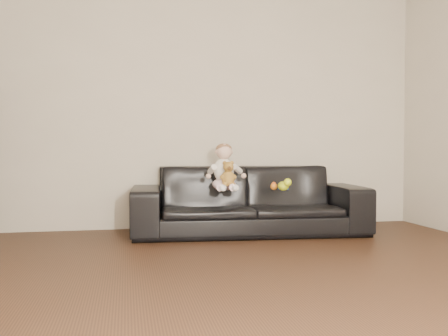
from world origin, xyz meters
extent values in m
plane|color=#382113|center=(0.00, 0.00, 0.00)|extent=(5.50, 5.50, 0.00)
plane|color=beige|center=(0.00, 2.75, 1.30)|extent=(5.00, 0.00, 5.00)
imported|color=black|center=(0.48, 2.25, 0.34)|extent=(2.37, 1.06, 0.68)
ellipsoid|color=#FDD5DB|center=(0.21, 2.14, 0.51)|extent=(0.27, 0.25, 0.12)
ellipsoid|color=white|center=(0.21, 2.15, 0.64)|extent=(0.23, 0.21, 0.24)
sphere|color=beige|center=(0.21, 2.14, 0.83)|extent=(0.19, 0.19, 0.16)
ellipsoid|color=#8C603F|center=(0.21, 2.15, 0.85)|extent=(0.19, 0.19, 0.11)
cylinder|color=#FDD5DB|center=(0.16, 1.99, 0.49)|extent=(0.11, 0.20, 0.08)
cylinder|color=#FDD5DB|center=(0.26, 1.99, 0.49)|extent=(0.11, 0.20, 0.08)
sphere|color=white|center=(0.15, 1.89, 0.49)|extent=(0.08, 0.08, 0.06)
sphere|color=white|center=(0.27, 1.89, 0.49)|extent=(0.08, 0.08, 0.06)
cylinder|color=white|center=(0.09, 2.10, 0.65)|extent=(0.10, 0.17, 0.11)
cylinder|color=white|center=(0.33, 2.10, 0.65)|extent=(0.10, 0.17, 0.11)
ellipsoid|color=olive|center=(0.22, 1.99, 0.57)|extent=(0.15, 0.13, 0.15)
sphere|color=olive|center=(0.22, 1.98, 0.68)|extent=(0.12, 0.12, 0.10)
sphere|color=olive|center=(0.18, 1.99, 0.72)|extent=(0.05, 0.05, 0.04)
sphere|color=olive|center=(0.25, 1.99, 0.72)|extent=(0.05, 0.05, 0.04)
sphere|color=#593819|center=(0.22, 1.93, 0.67)|extent=(0.05, 0.05, 0.04)
ellipsoid|color=#D5EC1B|center=(0.77, 2.02, 0.49)|extent=(0.14, 0.15, 0.09)
sphere|color=orange|center=(0.70, 2.10, 0.48)|extent=(0.09, 0.09, 0.07)
cylinder|color=blue|center=(0.82, 2.15, 0.45)|extent=(0.14, 0.14, 0.02)
camera|label=1|loc=(-0.73, -2.62, 0.83)|focal=40.00mm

